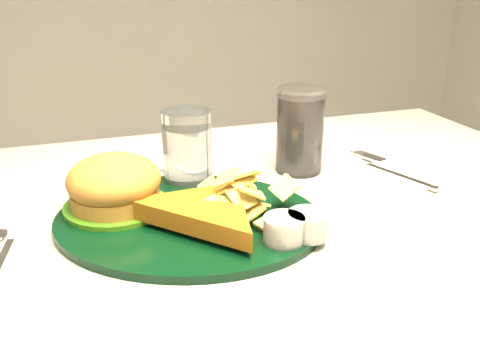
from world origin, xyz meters
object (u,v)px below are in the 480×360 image
object	(u,v)px
water_glass	(187,149)
cola_glass	(300,130)
dinner_plate	(188,196)
fork_napkin	(397,174)

from	to	relation	value
water_glass	cola_glass	distance (m)	0.19
dinner_plate	cola_glass	bearing A→B (deg)	54.97
dinner_plate	fork_napkin	xyz separation A→B (m)	(0.35, 0.05, -0.03)
dinner_plate	cola_glass	xyz separation A→B (m)	(0.22, 0.13, 0.03)
dinner_plate	cola_glass	world-z (taller)	cola_glass
cola_glass	fork_napkin	world-z (taller)	cola_glass
dinner_plate	cola_glass	distance (m)	0.25
dinner_plate	fork_napkin	size ratio (longest dim) A/B	2.03
fork_napkin	cola_glass	bearing A→B (deg)	130.47
cola_glass	fork_napkin	size ratio (longest dim) A/B	0.80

